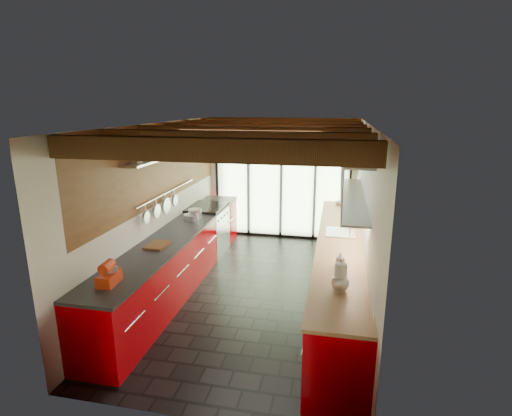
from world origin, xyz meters
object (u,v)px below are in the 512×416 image
object	(u,v)px
paper_towel	(340,277)
stand_mixer	(109,274)
soap_bottle	(340,260)
bowl	(340,203)
kettle	(340,282)

from	to	relation	value
paper_towel	stand_mixer	bearing A→B (deg)	-172.05
soap_bottle	bowl	size ratio (longest dim) A/B	1.01
paper_towel	bowl	distance (m)	3.88
kettle	bowl	distance (m)	3.89
stand_mixer	bowl	world-z (taller)	stand_mixer
soap_bottle	bowl	bearing A→B (deg)	90.00
stand_mixer	paper_towel	xyz separation A→B (m)	(2.54, 0.35, 0.04)
stand_mixer	soap_bottle	world-z (taller)	stand_mixer
stand_mixer	kettle	bearing A→B (deg)	7.89
paper_towel	kettle	bearing A→B (deg)	-90.00
bowl	soap_bottle	bearing A→B (deg)	-90.00
soap_bottle	bowl	world-z (taller)	soap_bottle
kettle	bowl	size ratio (longest dim) A/B	1.17
stand_mixer	paper_towel	bearing A→B (deg)	7.95
soap_bottle	kettle	bearing A→B (deg)	-90.00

